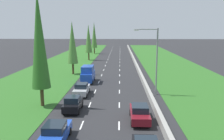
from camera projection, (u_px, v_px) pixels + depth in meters
ground_plane at (113, 64)px, 60.27m from camera, size 300.00×300.00×0.00m
grass_verge_left at (64, 64)px, 60.69m from camera, size 14.00×140.00×0.04m
grass_verge_right at (169, 64)px, 59.79m from camera, size 14.00×140.00×0.04m
median_barrier at (135, 62)px, 60.01m from camera, size 0.44×120.00×0.85m
lane_markings at (113, 64)px, 60.27m from camera, size 3.64×116.00×0.01m
blue_sedan_left_lane at (55, 133)px, 18.44m from camera, size 1.82×4.50×1.64m
black_hatchback_left_lane at (73, 104)px, 25.57m from camera, size 1.74×3.90×1.72m
maroon_sedan_right_lane at (140, 113)px, 22.83m from camera, size 1.82×4.50×1.64m
silver_sedan_left_lane at (82, 89)px, 31.88m from camera, size 1.82×4.50×1.64m
blue_van_left_lane at (88, 74)px, 39.37m from camera, size 1.96×4.90×2.82m
poplar_tree_second at (39, 40)px, 26.11m from camera, size 2.13×2.13×13.19m
poplar_tree_third at (72, 43)px, 45.52m from camera, size 2.06×2.06×10.40m
poplar_tree_fourth at (89, 39)px, 66.45m from camera, size 2.05×2.05×10.18m
poplar_tree_fifth at (94, 35)px, 83.79m from camera, size 2.08×2.08×11.30m
street_light_mast at (154, 57)px, 31.24m from camera, size 3.20×0.28×9.00m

